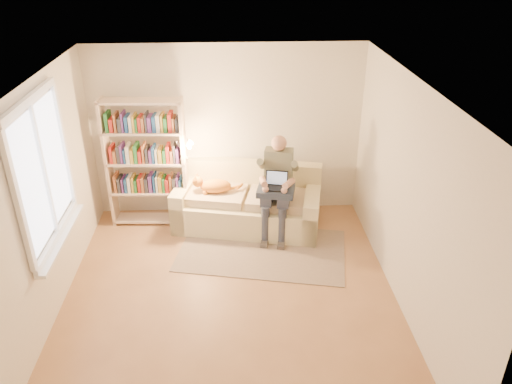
{
  "coord_description": "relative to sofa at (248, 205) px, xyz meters",
  "views": [
    {
      "loc": [
        0.06,
        -4.77,
        3.91
      ],
      "look_at": [
        0.36,
        1.0,
        0.92
      ],
      "focal_mm": 35.0,
      "sensor_mm": 36.0,
      "label": 1
    }
  ],
  "objects": [
    {
      "name": "wall_back",
      "position": [
        -0.28,
        0.51,
        0.97
      ],
      "size": [
        4.0,
        0.02,
        2.6
      ],
      "primitive_type": "cube",
      "color": "silver",
      "rests_on": "floor"
    },
    {
      "name": "rug",
      "position": [
        0.17,
        -0.74,
        -0.32
      ],
      "size": [
        2.49,
        1.76,
        0.01
      ],
      "primitive_type": "cube",
      "rotation": [
        0.0,
        0.0,
        -0.2
      ],
      "color": "gray",
      "rests_on": "floor"
    },
    {
      "name": "bookshelf",
      "position": [
        -1.45,
        0.15,
        0.74
      ],
      "size": [
        1.28,
        0.41,
        1.93
      ],
      "rotation": [
        0.0,
        0.0,
        -0.05
      ],
      "color": "beige",
      "rests_on": "floor"
    },
    {
      "name": "blanket",
      "position": [
        0.37,
        -0.38,
        0.43
      ],
      "size": [
        0.58,
        0.51,
        0.09
      ],
      "primitive_type": "cube",
      "rotation": [
        0.0,
        0.0,
        -0.21
      ],
      "color": "#242E40",
      "rests_on": "person"
    },
    {
      "name": "person",
      "position": [
        0.41,
        -0.25,
        0.51
      ],
      "size": [
        0.51,
        0.69,
        1.46
      ],
      "rotation": [
        0.0,
        0.0,
        -0.21
      ],
      "color": "slate",
      "rests_on": "sofa"
    },
    {
      "name": "laptop",
      "position": [
        0.37,
        -0.37,
        0.53
      ],
      "size": [
        0.35,
        0.32,
        0.26
      ],
      "rotation": [
        0.0,
        0.0,
        -0.21
      ],
      "color": "black",
      "rests_on": "blanket"
    },
    {
      "name": "window",
      "position": [
        -2.23,
        -1.54,
        1.05
      ],
      "size": [
        0.12,
        1.52,
        1.69
      ],
      "color": "white",
      "rests_on": "wall_left"
    },
    {
      "name": "ceiling",
      "position": [
        -0.28,
        -1.74,
        2.27
      ],
      "size": [
        4.0,
        4.5,
        0.02
      ],
      "primitive_type": "cube",
      "color": "white",
      "rests_on": "wall_back"
    },
    {
      "name": "floor",
      "position": [
        -0.28,
        -1.74,
        -0.33
      ],
      "size": [
        4.5,
        4.5,
        0.0
      ],
      "primitive_type": "plane",
      "color": "#986A45",
      "rests_on": "ground"
    },
    {
      "name": "cat",
      "position": [
        -0.53,
        -0.03,
        0.35
      ],
      "size": [
        0.69,
        0.32,
        0.25
      ],
      "rotation": [
        0.0,
        0.0,
        -0.21
      ],
      "color": "#FF9B31",
      "rests_on": "sofa"
    },
    {
      "name": "sofa",
      "position": [
        0.0,
        0.0,
        0.0
      ],
      "size": [
        2.26,
        1.37,
        0.9
      ],
      "rotation": [
        0.0,
        0.0,
        -0.21
      ],
      "color": "beige",
      "rests_on": "floor"
    },
    {
      "name": "wall_left",
      "position": [
        -2.28,
        -1.74,
        0.97
      ],
      "size": [
        0.02,
        4.5,
        2.6
      ],
      "primitive_type": "cube",
      "color": "silver",
      "rests_on": "floor"
    },
    {
      "name": "wall_right",
      "position": [
        1.72,
        -1.74,
        0.97
      ],
      "size": [
        0.02,
        4.5,
        2.6
      ],
      "primitive_type": "cube",
      "color": "silver",
      "rests_on": "floor"
    },
    {
      "name": "wall_front",
      "position": [
        -0.28,
        -3.99,
        0.97
      ],
      "size": [
        4.0,
        0.02,
        2.6
      ],
      "primitive_type": "cube",
      "color": "silver",
      "rests_on": "floor"
    }
  ]
}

